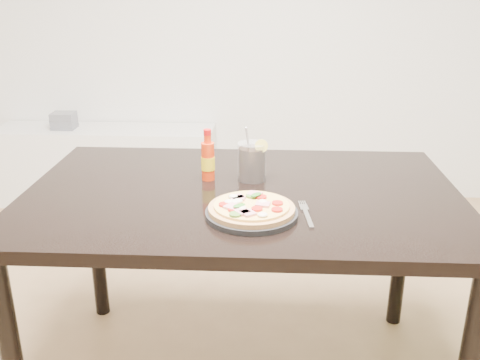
{
  "coord_description": "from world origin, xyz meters",
  "views": [
    {
      "loc": [
        0.25,
        -1.2,
        1.38
      ],
      "look_at": [
        0.17,
        0.28,
        0.83
      ],
      "focal_mm": 40.0,
      "sensor_mm": 36.0,
      "label": 1
    }
  ],
  "objects_px": {
    "fork": "(306,213)",
    "plate": "(252,214)",
    "pizza": "(251,207)",
    "media_console": "(108,165)",
    "hot_sauce_bottle": "(208,160)",
    "dining_table": "(242,214)",
    "cola_cup": "(252,162)"
  },
  "relations": [
    {
      "from": "pizza",
      "to": "hot_sauce_bottle",
      "type": "height_order",
      "value": "hot_sauce_bottle"
    },
    {
      "from": "pizza",
      "to": "cola_cup",
      "type": "xyz_separation_m",
      "value": [
        -0.01,
        0.31,
        0.03
      ]
    },
    {
      "from": "dining_table",
      "to": "cola_cup",
      "type": "xyz_separation_m",
      "value": [
        0.03,
        0.11,
        0.14
      ]
    },
    {
      "from": "pizza",
      "to": "cola_cup",
      "type": "height_order",
      "value": "cola_cup"
    },
    {
      "from": "pizza",
      "to": "hot_sauce_bottle",
      "type": "xyz_separation_m",
      "value": [
        -0.15,
        0.3,
        0.04
      ]
    },
    {
      "from": "hot_sauce_bottle",
      "to": "dining_table",
      "type": "bearing_deg",
      "value": -38.67
    },
    {
      "from": "pizza",
      "to": "media_console",
      "type": "distance_m",
      "value": 2.19
    },
    {
      "from": "dining_table",
      "to": "pizza",
      "type": "xyz_separation_m",
      "value": [
        0.04,
        -0.2,
        0.11
      ]
    },
    {
      "from": "fork",
      "to": "cola_cup",
      "type": "bearing_deg",
      "value": 115.16
    },
    {
      "from": "dining_table",
      "to": "plate",
      "type": "relative_size",
      "value": 5.25
    },
    {
      "from": "dining_table",
      "to": "plate",
      "type": "xyz_separation_m",
      "value": [
        0.04,
        -0.2,
        0.09
      ]
    },
    {
      "from": "dining_table",
      "to": "fork",
      "type": "bearing_deg",
      "value": -42.28
    },
    {
      "from": "cola_cup",
      "to": "media_console",
      "type": "xyz_separation_m",
      "value": [
        -1.0,
        1.56,
        -0.56
      ]
    },
    {
      "from": "cola_cup",
      "to": "fork",
      "type": "relative_size",
      "value": 0.99
    },
    {
      "from": "fork",
      "to": "plate",
      "type": "bearing_deg",
      "value": -176.53
    },
    {
      "from": "hot_sauce_bottle",
      "to": "fork",
      "type": "bearing_deg",
      "value": -40.95
    },
    {
      "from": "dining_table",
      "to": "hot_sauce_bottle",
      "type": "bearing_deg",
      "value": 141.33
    },
    {
      "from": "dining_table",
      "to": "hot_sauce_bottle",
      "type": "xyz_separation_m",
      "value": [
        -0.12,
        0.1,
        0.15
      ]
    },
    {
      "from": "dining_table",
      "to": "plate",
      "type": "distance_m",
      "value": 0.23
    },
    {
      "from": "plate",
      "to": "fork",
      "type": "distance_m",
      "value": 0.16
    },
    {
      "from": "plate",
      "to": "hot_sauce_bottle",
      "type": "height_order",
      "value": "hot_sauce_bottle"
    },
    {
      "from": "hot_sauce_bottle",
      "to": "fork",
      "type": "xyz_separation_m",
      "value": [
        0.32,
        -0.27,
        -0.07
      ]
    },
    {
      "from": "hot_sauce_bottle",
      "to": "media_console",
      "type": "relative_size",
      "value": 0.13
    },
    {
      "from": "plate",
      "to": "pizza",
      "type": "xyz_separation_m",
      "value": [
        -0.0,
        -0.0,
        0.02
      ]
    },
    {
      "from": "dining_table",
      "to": "media_console",
      "type": "xyz_separation_m",
      "value": [
        -0.97,
        1.67,
        -0.42
      ]
    },
    {
      "from": "dining_table",
      "to": "cola_cup",
      "type": "distance_m",
      "value": 0.18
    },
    {
      "from": "dining_table",
      "to": "fork",
      "type": "height_order",
      "value": "fork"
    },
    {
      "from": "plate",
      "to": "cola_cup",
      "type": "relative_size",
      "value": 1.42
    },
    {
      "from": "cola_cup",
      "to": "fork",
      "type": "height_order",
      "value": "cola_cup"
    },
    {
      "from": "plate",
      "to": "media_console",
      "type": "distance_m",
      "value": 2.18
    },
    {
      "from": "dining_table",
      "to": "fork",
      "type": "distance_m",
      "value": 0.28
    },
    {
      "from": "dining_table",
      "to": "media_console",
      "type": "distance_m",
      "value": 1.97
    }
  ]
}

